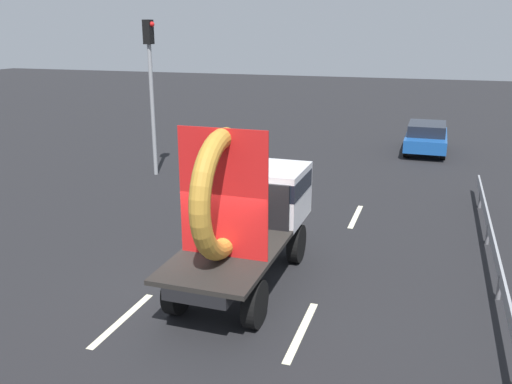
# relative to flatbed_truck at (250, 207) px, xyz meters

# --- Properties ---
(ground_plane) EXTENTS (120.00, 120.00, 0.00)m
(ground_plane) POSITION_rel_flatbed_truck_xyz_m (-0.32, -1.16, -1.73)
(ground_plane) COLOR black
(flatbed_truck) EXTENTS (2.02, 5.25, 3.86)m
(flatbed_truck) POSITION_rel_flatbed_truck_xyz_m (0.00, 0.00, 0.00)
(flatbed_truck) COLOR black
(flatbed_truck) RESTS_ON ground_plane
(distant_sedan) EXTENTS (1.88, 4.39, 1.43)m
(distant_sedan) POSITION_rel_flatbed_truck_xyz_m (3.58, 15.62, -0.96)
(distant_sedan) COLOR black
(distant_sedan) RESTS_ON ground_plane
(traffic_light) EXTENTS (0.42, 0.36, 6.07)m
(traffic_light) POSITION_rel_flatbed_truck_xyz_m (-6.79, 7.73, 2.21)
(traffic_light) COLOR gray
(traffic_light) RESTS_ON ground_plane
(guardrail) EXTENTS (0.10, 13.37, 0.71)m
(guardrail) POSITION_rel_flatbed_truck_xyz_m (5.57, 2.26, -1.20)
(guardrail) COLOR gray
(guardrail) RESTS_ON ground_plane
(lane_dash_left_near) EXTENTS (0.16, 2.25, 0.01)m
(lane_dash_left_near) POSITION_rel_flatbed_truck_xyz_m (-1.79, -2.81, -1.72)
(lane_dash_left_near) COLOR beige
(lane_dash_left_near) RESTS_ON ground_plane
(lane_dash_left_far) EXTENTS (0.16, 2.95, 0.01)m
(lane_dash_left_far) POSITION_rel_flatbed_truck_xyz_m (-1.79, 5.72, -1.72)
(lane_dash_left_far) COLOR beige
(lane_dash_left_far) RESTS_ON ground_plane
(lane_dash_right_near) EXTENTS (0.16, 2.31, 0.01)m
(lane_dash_right_near) POSITION_rel_flatbed_truck_xyz_m (1.79, -2.07, -1.72)
(lane_dash_right_near) COLOR beige
(lane_dash_right_near) RESTS_ON ground_plane
(lane_dash_right_far) EXTENTS (0.16, 2.26, 0.01)m
(lane_dash_right_far) POSITION_rel_flatbed_truck_xyz_m (1.79, 5.08, -1.72)
(lane_dash_right_far) COLOR beige
(lane_dash_right_far) RESTS_ON ground_plane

